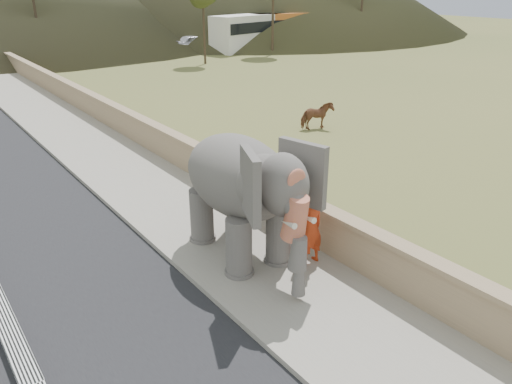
{
  "coord_description": "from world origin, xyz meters",
  "views": [
    {
      "loc": [
        -5.72,
        -6.39,
        5.96
      ],
      "look_at": [
        0.2,
        1.67,
        1.7
      ],
      "focal_mm": 35.0,
      "sensor_mm": 36.0,
      "label": 1
    }
  ],
  "objects": [
    {
      "name": "walkway",
      "position": [
        0.0,
        10.0,
        0.07
      ],
      "size": [
        3.0,
        120.0,
        0.15
      ],
      "primitive_type": "cube",
      "color": "#9E9687",
      "rests_on": "ground"
    },
    {
      "name": "ground",
      "position": [
        0.0,
        0.0,
        0.0
      ],
      "size": [
        160.0,
        160.0,
        0.0
      ],
      "primitive_type": "plane",
      "color": "olive",
      "rests_on": "ground"
    },
    {
      "name": "bus_orange",
      "position": [
        28.18,
        32.16,
        1.55
      ],
      "size": [
        11.21,
        3.74,
        3.1
      ],
      "primitive_type": "cube",
      "rotation": [
        0.0,
        0.0,
        1.46
      ],
      "color": "#CD6724",
      "rests_on": "ground"
    },
    {
      "name": "bus_white",
      "position": [
        23.4,
        32.47,
        1.55
      ],
      "size": [
        11.28,
        4.69,
        3.1
      ],
      "primitive_type": "cube",
      "rotation": [
        0.0,
        0.0,
        1.78
      ],
      "color": "white",
      "rests_on": "ground"
    },
    {
      "name": "parapet",
      "position": [
        1.65,
        10.0,
        0.55
      ],
      "size": [
        0.3,
        120.0,
        1.1
      ],
      "primitive_type": "cube",
      "color": "tan",
      "rests_on": "ground"
    },
    {
      "name": "trees",
      "position": [
        5.44,
        26.44,
        3.92
      ],
      "size": [
        47.9,
        38.17,
        8.83
      ],
      "color": "#473828",
      "rests_on": "ground"
    },
    {
      "name": "elephant_and_man",
      "position": [
        0.02,
        2.05,
        1.58
      ],
      "size": [
        2.43,
        4.14,
        2.89
      ],
      "color": "slate",
      "rests_on": "ground"
    },
    {
      "name": "distant_car",
      "position": [
        17.63,
        34.59,
        0.72
      ],
      "size": [
        4.3,
        1.9,
        1.44
      ],
      "primitive_type": "imported",
      "rotation": [
        0.0,
        0.0,
        1.52
      ],
      "color": "#B5B4BB",
      "rests_on": "ground"
    },
    {
      "name": "cow",
      "position": [
        8.79,
        8.94,
        0.58
      ],
      "size": [
        1.49,
        0.93,
        1.17
      ],
      "primitive_type": "imported",
      "rotation": [
        0.0,
        0.0,
        1.34
      ],
      "color": "brown",
      "rests_on": "ground"
    }
  ]
}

